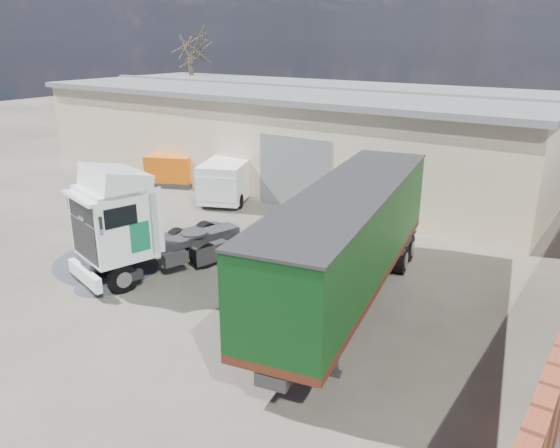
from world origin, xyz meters
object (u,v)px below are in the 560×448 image
Objects in this scene: box_trailer at (349,235)px; orange_skip at (171,172)px; tractor_unit at (136,228)px; bare_tree at (189,39)px; panel_van at (230,178)px.

orange_skip is at bearing 142.90° from box_trailer.
box_trailer is (7.29, 2.08, 0.63)m from tractor_unit.
orange_skip is (7.71, -10.20, -7.16)m from bare_tree.
panel_van reaches higher than orange_skip.
panel_van is at bearing -40.39° from bare_tree.
bare_tree is at bearing 144.00° from tractor_unit.
bare_tree is 29.57m from box_trailer.
bare_tree reaches higher than orange_skip.
box_trailer is 17.13m from orange_skip.
bare_tree is at bearing 131.43° from box_trailer.
bare_tree is 14.66m from orange_skip.
box_trailer is at bearing 31.42° from tractor_unit.
box_trailer is 2.14× the size of panel_van.
bare_tree is at bearing 116.70° from panel_van.
bare_tree reaches higher than tractor_unit.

